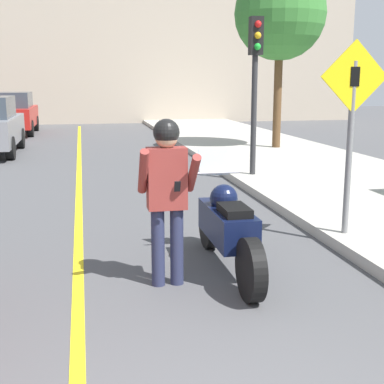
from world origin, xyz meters
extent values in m
cube|color=yellow|center=(-0.60, 6.00, 0.00)|extent=(0.12, 36.00, 0.01)
cube|color=#B2A38E|center=(0.00, 26.00, 3.31)|extent=(28.00, 1.20, 6.62)
cylinder|color=black|center=(1.06, 2.72, 0.32)|extent=(0.14, 0.64, 0.64)
cylinder|color=black|center=(1.06, 4.48, 0.32)|extent=(0.14, 0.64, 0.64)
cube|color=#0C1433|center=(1.06, 3.60, 0.55)|extent=(0.40, 1.20, 0.36)
sphere|color=#0C1433|center=(1.06, 3.76, 0.81)|extent=(0.32, 0.32, 0.32)
cube|color=black|center=(1.06, 3.33, 0.77)|extent=(0.28, 0.48, 0.10)
cylinder|color=silver|center=(1.06, 4.20, 1.03)|extent=(0.62, 0.03, 0.03)
cube|color=silver|center=(1.06, 4.28, 1.15)|extent=(0.36, 0.12, 0.31)
cylinder|color=#282D4C|center=(0.24, 3.31, 0.41)|extent=(0.14, 0.14, 0.83)
cylinder|color=#282D4C|center=(0.44, 3.31, 0.41)|extent=(0.14, 0.14, 0.83)
cube|color=maroon|center=(0.34, 3.31, 1.14)|extent=(0.40, 0.22, 0.63)
cylinder|color=maroon|center=(0.09, 3.21, 1.24)|extent=(0.09, 0.38, 0.49)
cylinder|color=maroon|center=(0.59, 3.19, 1.21)|extent=(0.09, 0.44, 0.44)
sphere|color=tan|center=(0.34, 3.31, 1.56)|extent=(0.23, 0.23, 0.23)
sphere|color=black|center=(0.34, 3.31, 1.62)|extent=(0.27, 0.27, 0.27)
cube|color=black|center=(0.40, 3.03, 1.11)|extent=(0.06, 0.05, 0.11)
cylinder|color=slate|center=(2.86, 4.27, 1.26)|extent=(0.08, 0.08, 2.21)
cube|color=yellow|center=(2.86, 4.25, 2.17)|extent=(0.91, 0.02, 0.91)
cube|color=black|center=(2.86, 4.24, 2.17)|extent=(0.12, 0.01, 0.24)
cylinder|color=#2D2D30|center=(3.07, 8.86, 1.78)|extent=(0.12, 0.12, 3.25)
cube|color=black|center=(3.07, 8.84, 3.02)|extent=(0.26, 0.22, 0.76)
sphere|color=red|center=(3.07, 8.72, 3.24)|extent=(0.14, 0.14, 0.14)
sphere|color=gold|center=(3.07, 8.72, 3.02)|extent=(0.14, 0.14, 0.14)
sphere|color=green|center=(3.07, 8.72, 2.80)|extent=(0.14, 0.14, 0.14)
cylinder|color=brown|center=(5.25, 13.28, 1.62)|extent=(0.24, 0.24, 2.94)
sphere|color=#387A33|center=(5.25, 13.28, 4.02)|extent=(2.65, 2.65, 2.65)
cylinder|color=black|center=(-2.43, 15.79, 0.32)|extent=(0.22, 0.64, 0.64)
cylinder|color=black|center=(-2.43, 13.19, 0.32)|extent=(0.22, 0.64, 0.64)
cylinder|color=black|center=(-2.43, 22.03, 0.32)|extent=(0.22, 0.64, 0.64)
cylinder|color=black|center=(-2.43, 19.42, 0.32)|extent=(0.22, 0.64, 0.64)
cube|color=#B21E19|center=(-3.26, 20.73, 0.70)|extent=(1.80, 4.20, 0.76)
cube|color=#38424C|center=(-3.26, 20.56, 1.38)|extent=(1.58, 2.18, 0.60)
camera|label=1|loc=(-0.49, -1.99, 2.12)|focal=50.00mm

